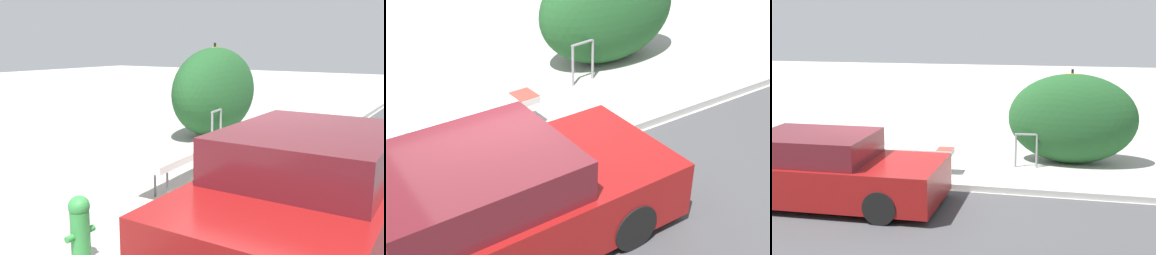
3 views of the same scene
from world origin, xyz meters
TOP-DOWN VIEW (x-y plane):
  - ground_plane at (0.00, 0.00)m, footprint 60.00×60.00m
  - curb at (0.00, 0.00)m, footprint 60.00×0.20m
  - bench at (0.11, 1.02)m, footprint 2.14×0.52m
  - bike_rack at (2.73, 1.98)m, footprint 0.55×0.12m
  - shrub_hedge at (3.76, 2.62)m, footprint 3.11×1.54m
  - parked_car_near at (-0.82, -1.33)m, footprint 4.56×1.95m

SIDE VIEW (x-z plane):
  - ground_plane at x=0.00m, z-range 0.00..0.00m
  - curb at x=0.00m, z-range 0.00..0.13m
  - bike_rack at x=2.73m, z-range 0.09..0.91m
  - bench at x=0.11m, z-range 0.22..0.80m
  - parked_car_near at x=-0.82m, z-range -0.05..1.31m
  - shrub_hedge at x=3.76m, z-range 0.00..2.19m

